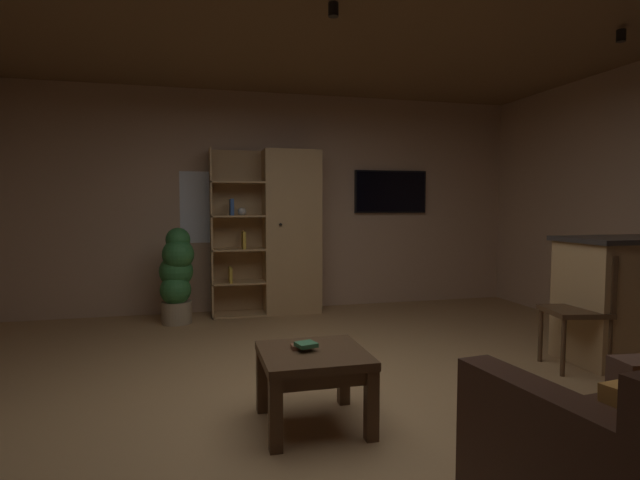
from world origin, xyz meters
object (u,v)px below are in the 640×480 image
at_px(table_book_0, 301,347).
at_px(potted_floor_plant, 177,274).
at_px(coffee_table, 313,366).
at_px(table_book_1, 306,345).
at_px(wall_mounted_tv, 391,192).
at_px(dining_chair, 585,303).
at_px(bookshelf_cabinet, 284,233).

xyz_separation_m(table_book_0, potted_floor_plant, (-0.80, 2.78, 0.09)).
xyz_separation_m(coffee_table, potted_floor_plant, (-0.86, 2.84, 0.19)).
relative_size(table_book_1, potted_floor_plant, 0.11).
bearing_deg(table_book_1, wall_mounted_tv, 60.48).
distance_m(coffee_table, wall_mounted_tv, 3.97).
xyz_separation_m(dining_chair, potted_floor_plant, (-3.19, 2.37, 0.02)).
bearing_deg(dining_chair, potted_floor_plant, 143.49).
xyz_separation_m(bookshelf_cabinet, wall_mounted_tv, (1.45, 0.21, 0.51)).
bearing_deg(coffee_table, table_book_1, 154.38).
bearing_deg(table_book_1, table_book_0, 115.14).
xyz_separation_m(table_book_0, dining_chair, (2.39, 0.41, 0.07)).
xyz_separation_m(table_book_0, table_book_1, (0.02, -0.05, 0.02)).
distance_m(bookshelf_cabinet, table_book_1, 3.17).
relative_size(bookshelf_cabinet, potted_floor_plant, 1.85).
distance_m(table_book_0, wall_mounted_tv, 3.92).
relative_size(bookshelf_cabinet, wall_mounted_tv, 2.00).
xyz_separation_m(potted_floor_plant, wall_mounted_tv, (2.70, 0.49, 0.93)).
relative_size(coffee_table, potted_floor_plant, 0.58).
bearing_deg(dining_chair, bookshelf_cabinet, 126.30).
bearing_deg(potted_floor_plant, table_book_1, -73.73).
bearing_deg(table_book_0, coffee_table, -47.18).
relative_size(coffee_table, table_book_0, 5.56).
bearing_deg(table_book_0, potted_floor_plant, 106.10).
xyz_separation_m(table_book_1, potted_floor_plant, (-0.82, 2.82, 0.06)).
bearing_deg(bookshelf_cabinet, potted_floor_plant, -167.26).
height_order(coffee_table, wall_mounted_tv, wall_mounted_tv).
relative_size(coffee_table, dining_chair, 0.67).
bearing_deg(coffee_table, bookshelf_cabinet, 82.94).
bearing_deg(bookshelf_cabinet, wall_mounted_tv, 8.24).
relative_size(bookshelf_cabinet, table_book_0, 17.70).
height_order(dining_chair, potted_floor_plant, potted_floor_plant).
relative_size(potted_floor_plant, wall_mounted_tv, 1.08).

